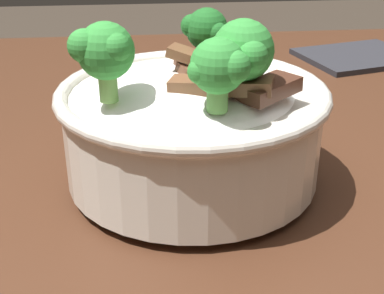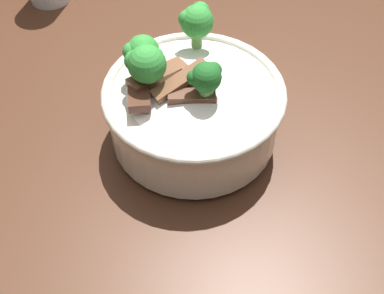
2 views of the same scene
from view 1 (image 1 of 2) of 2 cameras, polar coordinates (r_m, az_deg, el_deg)
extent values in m
cube|color=#472819|center=(0.49, -1.48, -5.69)|extent=(1.23, 1.04, 0.04)
cylinder|color=silver|center=(0.47, 0.05, -3.21)|extent=(0.10, 0.10, 0.01)
cylinder|color=silver|center=(0.45, 0.05, 1.36)|extent=(0.21, 0.21, 0.07)
torus|color=silver|center=(0.44, 0.05, 5.80)|extent=(0.22, 0.22, 0.01)
ellipsoid|color=white|center=(0.44, 0.05, 4.24)|extent=(0.18, 0.18, 0.06)
cube|color=#563323|center=(0.44, 0.36, 8.41)|extent=(0.03, 0.05, 0.01)
cube|color=#563323|center=(0.45, 3.04, 8.61)|extent=(0.05, 0.06, 0.01)
cube|color=brown|center=(0.43, 2.31, 8.83)|extent=(0.08, 0.05, 0.02)
cube|color=#4C2B1E|center=(0.40, 8.15, 6.17)|extent=(0.06, 0.05, 0.01)
cube|color=brown|center=(0.40, 3.07, 6.55)|extent=(0.08, 0.05, 0.02)
cube|color=brown|center=(0.43, 1.66, 7.90)|extent=(0.05, 0.04, 0.02)
cylinder|color=#7AB256|center=(0.40, -8.89, 6.50)|extent=(0.01, 0.01, 0.02)
sphere|color=green|center=(0.39, -9.15, 10.04)|extent=(0.04, 0.04, 0.04)
sphere|color=green|center=(0.39, -11.36, 10.49)|extent=(0.02, 0.02, 0.02)
sphere|color=green|center=(0.38, -8.19, 10.34)|extent=(0.02, 0.02, 0.02)
cylinder|color=#5B9947|center=(0.40, 5.28, 6.60)|extent=(0.01, 0.01, 0.02)
sphere|color=green|center=(0.39, 5.44, 10.19)|extent=(0.04, 0.04, 0.04)
sphere|color=green|center=(0.39, 3.12, 10.31)|extent=(0.02, 0.02, 0.02)
sphere|color=green|center=(0.38, 6.22, 9.54)|extent=(0.02, 0.02, 0.02)
cylinder|color=#5B9947|center=(0.38, 2.71, 5.28)|extent=(0.02, 0.02, 0.02)
sphere|color=green|center=(0.37, 2.78, 8.59)|extent=(0.04, 0.04, 0.04)
sphere|color=green|center=(0.36, 0.89, 8.04)|extent=(0.02, 0.02, 0.02)
sphere|color=green|center=(0.36, 4.43, 8.45)|extent=(0.02, 0.02, 0.02)
cylinder|color=#5B9947|center=(0.46, 1.54, 9.49)|extent=(0.02, 0.02, 0.03)
sphere|color=#1E6023|center=(0.45, 1.58, 12.41)|extent=(0.03, 0.03, 0.03)
sphere|color=#1E6023|center=(0.45, 0.02, 12.75)|extent=(0.02, 0.02, 0.02)
sphere|color=#1E6023|center=(0.44, 2.66, 12.02)|extent=(0.02, 0.02, 0.02)
cube|color=#28282D|center=(0.86, 17.25, 9.16)|extent=(0.19, 0.17, 0.01)
camera|label=2|loc=(0.82, 35.68, 41.96)|focal=47.75mm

